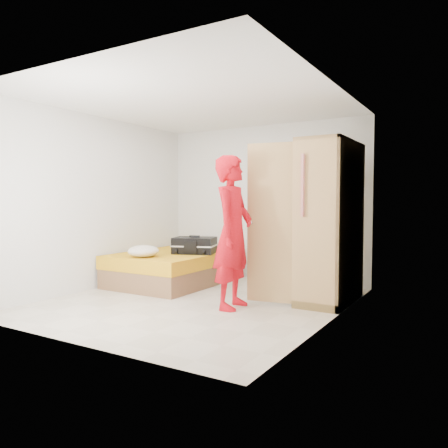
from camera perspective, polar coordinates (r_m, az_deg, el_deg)
The scene contains 7 objects.
room at distance 5.71m, azimuth -3.59°, elevation 2.75°, with size 4.00×4.02×2.60m.
bed at distance 7.13m, azimuth -6.43°, elevation -5.67°, with size 1.42×2.02×0.50m.
wardrobe at distance 5.84m, azimuth 13.12°, elevation -0.27°, with size 1.16×1.28×2.10m.
person at distance 5.38m, azimuth 1.19°, elevation -1.05°, with size 0.69×0.45×1.89m, color red.
suitcase at distance 6.92m, azimuth -3.87°, elevation -2.80°, with size 0.77×0.66×0.28m.
round_cushion at distance 6.56m, azimuth -10.49°, elevation -3.51°, with size 0.46×0.46×0.17m, color beige.
pillow at distance 7.78m, azimuth -2.56°, elevation -2.75°, with size 0.50×0.25×0.09m, color beige.
Camera 1 is at (3.23, -4.70, 1.32)m, focal length 35.00 mm.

